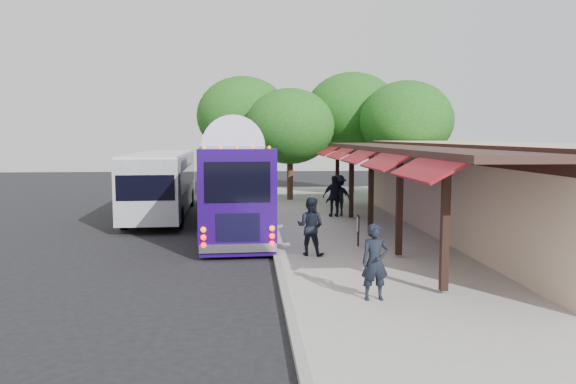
# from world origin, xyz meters

# --- Properties ---
(ground) EXTENTS (90.00, 90.00, 0.00)m
(ground) POSITION_xyz_m (0.00, 0.00, 0.00)
(ground) COLOR black
(ground) RESTS_ON ground
(sidewalk) EXTENTS (10.00, 40.00, 0.15)m
(sidewalk) POSITION_xyz_m (5.00, 4.00, 0.07)
(sidewalk) COLOR #9E9B93
(sidewalk) RESTS_ON ground
(curb) EXTENTS (0.20, 40.00, 0.16)m
(curb) POSITION_xyz_m (0.05, 4.00, 0.07)
(curb) COLOR gray
(curb) RESTS_ON ground
(station_shelter) EXTENTS (8.15, 20.00, 3.60)m
(station_shelter) POSITION_xyz_m (8.38, 4.00, 1.85)
(station_shelter) COLOR tan
(station_shelter) RESTS_ON ground
(coach_bus) EXTENTS (3.06, 11.74, 3.72)m
(coach_bus) POSITION_xyz_m (-1.45, 6.22, 2.00)
(coach_bus) COLOR #240865
(coach_bus) RESTS_ON ground
(city_bus) EXTENTS (2.92, 11.48, 3.06)m
(city_bus) POSITION_xyz_m (-4.99, 10.74, 1.69)
(city_bus) COLOR gray
(city_bus) RESTS_ON ground
(ped_a) EXTENTS (0.66, 0.46, 1.74)m
(ped_a) POSITION_xyz_m (2.04, -4.38, 1.02)
(ped_a) COLOR black
(ped_a) RESTS_ON sidewalk
(ped_b) EXTENTS (1.08, 0.98, 1.82)m
(ped_b) POSITION_xyz_m (1.11, 0.50, 1.06)
(ped_b) COLOR black
(ped_b) RESTS_ON sidewalk
(ped_c) EXTENTS (1.17, 0.60, 1.90)m
(ped_c) POSITION_xyz_m (3.14, 8.75, 1.10)
(ped_c) COLOR black
(ped_c) RESTS_ON sidewalk
(ped_d) EXTENTS (1.31, 0.86, 1.91)m
(ped_d) POSITION_xyz_m (3.40, 9.05, 1.10)
(ped_d) COLOR black
(ped_d) RESTS_ON sidewalk
(sign_board) EXTENTS (0.10, 0.48, 1.04)m
(sign_board) POSITION_xyz_m (2.87, 1.79, 0.86)
(sign_board) COLOR black
(sign_board) RESTS_ON sidewalk
(tree_left) EXTENTS (5.17, 5.17, 6.62)m
(tree_left) POSITION_xyz_m (1.62, 15.94, 4.41)
(tree_left) COLOR #382314
(tree_left) RESTS_ON ground
(tree_mid) EXTENTS (6.27, 6.27, 8.03)m
(tree_mid) POSITION_xyz_m (6.04, 20.17, 5.36)
(tree_mid) COLOR #382314
(tree_mid) RESTS_ON ground
(tree_right) EXTENTS (5.60, 5.60, 7.16)m
(tree_right) POSITION_xyz_m (8.65, 16.54, 4.78)
(tree_right) COLOR #382314
(tree_right) RESTS_ON ground
(tree_far) EXTENTS (6.02, 6.02, 7.71)m
(tree_far) POSITION_xyz_m (-1.13, 20.13, 5.14)
(tree_far) COLOR #382314
(tree_far) RESTS_ON ground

